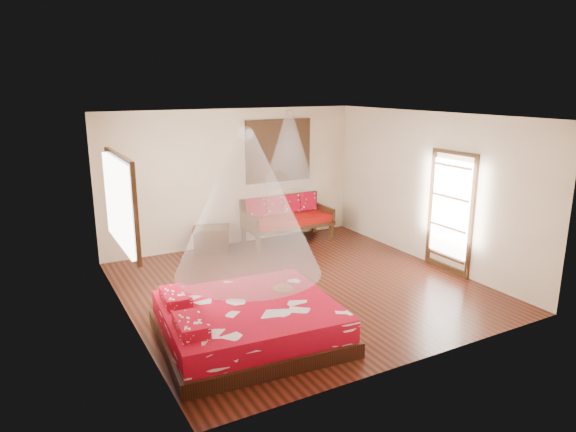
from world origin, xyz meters
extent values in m
cube|color=black|center=(0.00, 0.00, -0.01)|extent=(5.50, 5.50, 0.02)
cube|color=silver|center=(0.00, 0.00, 2.81)|extent=(5.50, 5.50, 0.02)
cube|color=beige|center=(-2.76, 0.00, 1.40)|extent=(0.02, 5.50, 2.80)
cube|color=beige|center=(2.76, 0.00, 1.40)|extent=(0.02, 5.50, 2.80)
cube|color=beige|center=(0.00, 2.76, 1.40)|extent=(5.50, 0.02, 2.80)
cube|color=beige|center=(0.00, -2.76, 1.40)|extent=(5.50, 0.02, 2.80)
cube|color=black|center=(-1.50, -1.28, 0.10)|extent=(2.44, 2.24, 0.20)
cube|color=#A4051C|center=(-1.50, -1.28, 0.35)|extent=(2.33, 2.13, 0.30)
cube|color=#A4051C|center=(-2.40, -1.63, 0.58)|extent=(0.38, 0.62, 0.15)
cube|color=#A4051C|center=(-2.32, -0.77, 0.58)|extent=(0.38, 0.62, 0.15)
cube|color=black|center=(0.16, 1.94, 0.21)|extent=(0.08, 0.08, 0.42)
cube|color=black|center=(1.91, 1.94, 0.21)|extent=(0.08, 0.08, 0.42)
cube|color=black|center=(0.16, 2.66, 0.21)|extent=(0.08, 0.08, 0.42)
cube|color=black|center=(1.91, 2.66, 0.21)|extent=(0.08, 0.08, 0.42)
cube|color=black|center=(1.03, 2.30, 0.38)|extent=(1.87, 0.83, 0.08)
cube|color=#860405|center=(1.03, 2.30, 0.49)|extent=(1.81, 0.77, 0.14)
cube|color=black|center=(1.03, 2.68, 0.67)|extent=(1.87, 0.06, 0.55)
cube|color=black|center=(0.14, 2.30, 0.54)|extent=(0.06, 0.83, 0.30)
cube|color=black|center=(1.93, 2.30, 0.54)|extent=(0.06, 0.83, 0.30)
cube|color=#A4051C|center=(0.41, 2.56, 0.76)|extent=(0.40, 0.20, 0.41)
cube|color=#A4051C|center=(0.83, 2.56, 0.76)|extent=(0.40, 0.20, 0.41)
cube|color=#A4051C|center=(1.24, 2.56, 0.76)|extent=(0.40, 0.20, 0.41)
cube|color=#A4051C|center=(1.66, 2.56, 0.76)|extent=(0.40, 0.20, 0.41)
cube|color=black|center=(-0.63, 2.45, 0.23)|extent=(0.83, 0.71, 0.45)
cube|color=black|center=(-0.63, 2.45, 0.48)|extent=(0.88, 0.77, 0.05)
cube|color=black|center=(1.03, 2.72, 1.90)|extent=(1.52, 0.06, 1.32)
cube|color=black|center=(1.03, 2.71, 1.90)|extent=(1.35, 0.04, 1.10)
cube|color=black|center=(-2.72, 0.20, 1.70)|extent=(0.08, 1.74, 1.34)
cube|color=silver|center=(-2.68, 0.20, 1.70)|extent=(0.04, 1.54, 1.10)
cube|color=black|center=(2.72, -0.60, 1.05)|extent=(0.08, 1.02, 2.16)
cube|color=white|center=(2.70, -0.60, 1.15)|extent=(0.03, 0.82, 1.70)
cylinder|color=brown|center=(-0.88, -1.06, 0.52)|extent=(0.29, 0.29, 0.03)
cone|color=white|center=(-1.50, -1.28, 1.85)|extent=(1.86, 1.86, 1.80)
cone|color=white|center=(1.03, 2.25, 2.00)|extent=(1.02, 1.02, 1.50)
camera|label=1|loc=(-4.01, -6.92, 3.27)|focal=32.00mm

